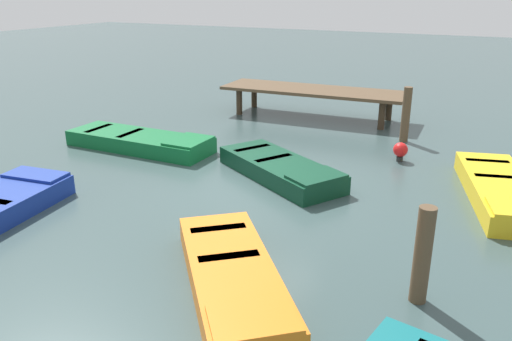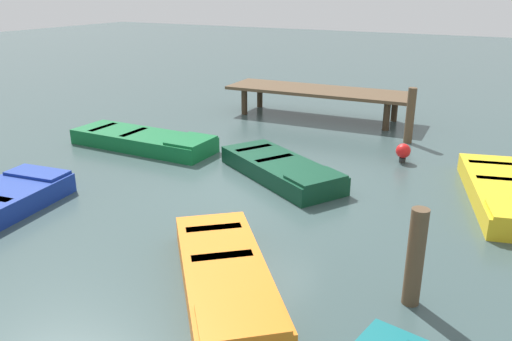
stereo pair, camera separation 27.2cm
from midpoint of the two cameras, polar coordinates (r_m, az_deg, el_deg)
ground_plane at (r=11.22m, az=-0.70°, el=-1.68°), size 80.00×80.00×0.00m
dock_segment at (r=17.05m, az=5.91°, el=8.69°), size 6.06×2.07×0.95m
rowboat_dark_green at (r=11.62m, az=2.07°, el=0.21°), size 3.51×2.76×0.46m
rowboat_green at (r=14.07m, az=-13.26°, el=3.22°), size 4.05×1.31×0.46m
rowboat_yellow at (r=11.47m, az=24.95°, el=-1.99°), size 2.12×3.94×0.46m
rowboat_orange at (r=7.46m, az=-3.68°, el=-11.76°), size 3.11×3.38×0.46m
mooring_piling_mid_left at (r=7.29m, az=17.03°, el=-9.04°), size 0.24×0.24×1.42m
mooring_piling_mid_right at (r=14.78m, az=15.84°, el=6.00°), size 0.23×0.23×1.54m
marker_buoy at (r=13.15m, az=15.22°, el=2.19°), size 0.36×0.36×0.48m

